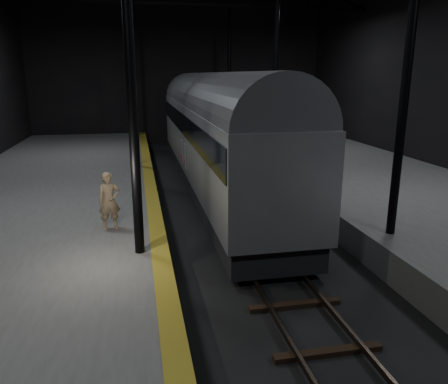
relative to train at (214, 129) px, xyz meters
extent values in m
plane|color=black|center=(0.00, -5.58, -3.18)|extent=(44.00, 44.00, 0.00)
cube|color=#545451|center=(-7.50, -5.58, -2.68)|extent=(9.00, 43.80, 1.00)
cube|color=#545451|center=(7.50, -5.58, -2.68)|extent=(9.00, 43.80, 1.00)
cube|color=olive|center=(-3.25, -5.58, -2.17)|extent=(0.50, 43.80, 0.01)
cube|color=#3F3328|center=(-0.72, -5.58, -3.01)|extent=(0.08, 43.00, 0.14)
cube|color=#3F3328|center=(0.72, -5.58, -3.01)|extent=(0.08, 43.00, 0.14)
cube|color=black|center=(0.00, -5.58, -3.12)|extent=(2.40, 42.00, 0.12)
cylinder|color=black|center=(-3.80, -9.58, 2.82)|extent=(0.26, 0.26, 10.00)
cylinder|color=black|center=(3.80, -9.58, 2.82)|extent=(0.26, 0.26, 10.00)
cylinder|color=black|center=(-3.80, 2.42, 2.82)|extent=(0.26, 0.26, 10.00)
cylinder|color=black|center=(3.80, 2.42, 2.82)|extent=(0.26, 0.26, 10.00)
cylinder|color=black|center=(-3.80, 14.42, 2.82)|extent=(0.26, 0.26, 10.00)
cylinder|color=black|center=(3.80, 14.42, 2.82)|extent=(0.26, 0.26, 10.00)
cube|color=black|center=(0.00, 8.42, 6.82)|extent=(23.60, 0.15, 0.18)
cube|color=#A6A8AE|center=(0.00, 0.00, -0.46)|extent=(3.09, 21.30, 3.19)
cube|color=black|center=(0.00, 0.00, -2.46)|extent=(2.82, 20.87, 0.91)
cube|color=black|center=(0.00, 0.00, 0.29)|extent=(3.15, 20.98, 0.96)
cylinder|color=slate|center=(0.00, 0.00, 1.14)|extent=(3.03, 21.09, 3.03)
cube|color=black|center=(0.00, -7.45, -2.86)|extent=(1.92, 2.34, 0.37)
cube|color=black|center=(0.00, 7.45, -2.86)|extent=(1.92, 2.34, 0.37)
cube|color=silver|center=(-1.57, -1.06, -1.10)|extent=(0.04, 0.80, 1.12)
cube|color=silver|center=(-1.57, 0.21, -1.10)|extent=(0.04, 0.80, 1.12)
cylinder|color=red|center=(-1.59, -0.87, -1.37)|extent=(0.03, 0.28, 0.28)
cylinder|color=red|center=(-1.59, 0.40, -1.37)|extent=(0.03, 0.28, 0.28)
imported|color=tan|center=(-4.67, -7.49, -1.26)|extent=(0.75, 0.58, 1.83)
camera|label=1|loc=(-3.73, -21.00, 2.55)|focal=35.00mm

